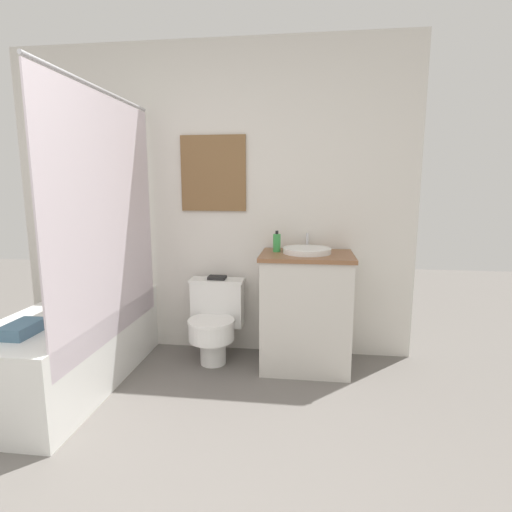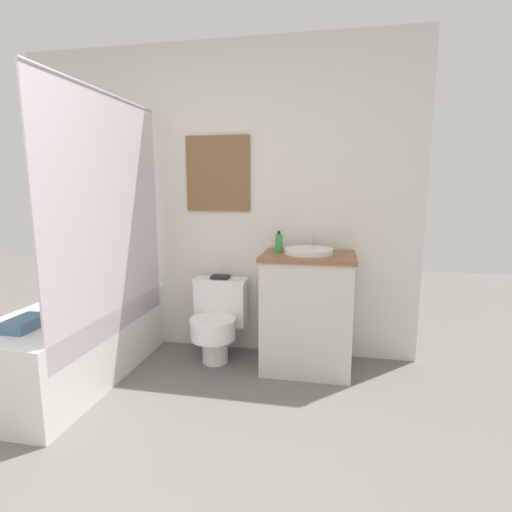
{
  "view_description": "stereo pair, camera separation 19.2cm",
  "coord_description": "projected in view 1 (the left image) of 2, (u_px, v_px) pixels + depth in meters",
  "views": [
    {
      "loc": [
        0.8,
        -0.89,
        1.37
      ],
      "look_at": [
        0.44,
        1.87,
        0.89
      ],
      "focal_mm": 28.0,
      "sensor_mm": 36.0,
      "label": 1
    },
    {
      "loc": [
        0.99,
        -0.86,
        1.37
      ],
      "look_at": [
        0.44,
        1.87,
        0.89
      ],
      "focal_mm": 28.0,
      "sensor_mm": 36.0,
      "label": 2
    }
  ],
  "objects": [
    {
      "name": "sink",
      "position": [
        307.0,
        250.0,
        2.97
      ],
      "size": [
        0.36,
        0.39,
        0.13
      ],
      "color": "white",
      "rests_on": "vanity"
    },
    {
      "name": "wall_back",
      "position": [
        210.0,
        201.0,
        3.28
      ],
      "size": [
        3.3,
        0.07,
        2.5
      ],
      "color": "silver",
      "rests_on": "ground_plane"
    },
    {
      "name": "toilet",
      "position": [
        215.0,
        319.0,
        3.17
      ],
      "size": [
        0.44,
        0.49,
        0.64
      ],
      "color": "white",
      "rests_on": "ground_plane"
    },
    {
      "name": "soap_bottle",
      "position": [
        277.0,
        243.0,
        3.03
      ],
      "size": [
        0.06,
        0.06,
        0.16
      ],
      "color": "green",
      "rests_on": "vanity"
    },
    {
      "name": "book_on_tank",
      "position": [
        217.0,
        278.0,
        3.22
      ],
      "size": [
        0.14,
        0.11,
        0.02
      ],
      "color": "black",
      "rests_on": "toilet"
    },
    {
      "name": "vanity",
      "position": [
        306.0,
        311.0,
        3.03
      ],
      "size": [
        0.68,
        0.51,
        0.89
      ],
      "color": "beige",
      "rests_on": "ground_plane"
    },
    {
      "name": "shower_area",
      "position": [
        73.0,
        341.0,
        2.78
      ],
      "size": [
        0.67,
        1.51,
        1.98
      ],
      "color": "white",
      "rests_on": "ground_plane"
    }
  ]
}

